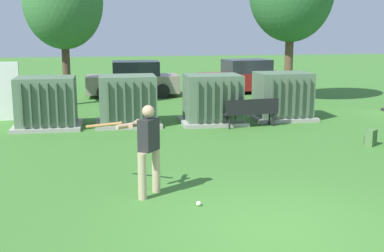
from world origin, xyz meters
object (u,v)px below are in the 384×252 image
object	(u,v)px
transformer_west	(47,103)
parked_car_left_of_center	(244,77)
batter	(146,145)
transformer_mid_east	(213,100)
transformer_mid_west	(128,101)
sports_ball	(199,203)
park_bench	(251,111)
parked_car_leftmost	(133,80)
transformer_east	(283,96)
backpack	(371,138)

from	to	relation	value
transformer_west	parked_car_left_of_center	world-z (taller)	same
batter	transformer_mid_east	bearing A→B (deg)	68.14
transformer_mid_west	sports_ball	distance (m)	7.85
transformer_mid_east	park_bench	xyz separation A→B (m)	(1.08, -0.86, -0.25)
batter	parked_car_leftmost	size ratio (longest dim) A/B	0.41
batter	sports_ball	bearing A→B (deg)	-41.21
transformer_east	transformer_mid_east	bearing A→B (deg)	-171.94
park_bench	backpack	xyz separation A→B (m)	(2.47, -2.99, -0.32)
batter	transformer_east	bearing A→B (deg)	53.60
transformer_west	transformer_east	size ratio (longest dim) A/B	1.00
transformer_mid_west	sports_ball	xyz separation A→B (m)	(0.91, -7.76, -0.74)
transformer_mid_east	parked_car_left_of_center	distance (m)	8.01
parked_car_leftmost	parked_car_left_of_center	world-z (taller)	same
transformer_east	parked_car_left_of_center	size ratio (longest dim) A/B	0.48
transformer_mid_west	backpack	xyz separation A→B (m)	(6.33, -4.03, -0.57)
park_bench	transformer_mid_east	bearing A→B (deg)	141.53
park_bench	transformer_west	bearing A→B (deg)	171.23
transformer_east	parked_car_left_of_center	bearing A→B (deg)	85.08
transformer_mid_east	parked_car_leftmost	bearing A→B (deg)	107.51
transformer_west	sports_ball	world-z (taller)	transformer_west
parked_car_left_of_center	backpack	bearing A→B (deg)	-88.04
transformer_mid_east	batter	world-z (taller)	batter
transformer_west	parked_car_left_of_center	size ratio (longest dim) A/B	0.48
transformer_mid_east	backpack	size ratio (longest dim) A/B	4.77
sports_ball	backpack	world-z (taller)	backpack
transformer_mid_west	park_bench	distance (m)	4.01
transformer_east	parked_car_leftmost	bearing A→B (deg)	125.61
sports_ball	parked_car_leftmost	size ratio (longest dim) A/B	0.02
batter	backpack	xyz separation A→B (m)	(6.28, 2.98, -0.76)
transformer_mid_west	parked_car_leftmost	size ratio (longest dim) A/B	0.50
park_bench	parked_car_leftmost	world-z (taller)	parked_car_leftmost
sports_ball	parked_car_left_of_center	bearing A→B (deg)	71.36
backpack	parked_car_leftmost	bearing A→B (deg)	117.91
batter	park_bench	bearing A→B (deg)	57.39
sports_ball	transformer_west	bearing A→B (deg)	114.12
sports_ball	backpack	xyz separation A→B (m)	(5.42, 3.73, 0.17)
transformer_east	batter	distance (m)	8.93
transformer_west	transformer_mid_west	size ratio (longest dim) A/B	1.00
backpack	park_bench	bearing A→B (deg)	129.54
batter	parked_car_left_of_center	distance (m)	15.36
transformer_mid_east	transformer_east	distance (m)	2.59
transformer_mid_east	sports_ball	xyz separation A→B (m)	(-1.88, -7.58, -0.74)
transformer_west	transformer_east	world-z (taller)	same
transformer_east	sports_ball	world-z (taller)	transformer_east
transformer_mid_west	parked_car_leftmost	bearing A→B (deg)	85.30
park_bench	parked_car_leftmost	bearing A→B (deg)	112.68
park_bench	transformer_east	bearing A→B (deg)	39.49
transformer_mid_east	parked_car_left_of_center	bearing A→B (deg)	66.74
transformer_west	batter	distance (m)	7.42
transformer_mid_east	batter	size ratio (longest dim) A/B	1.21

